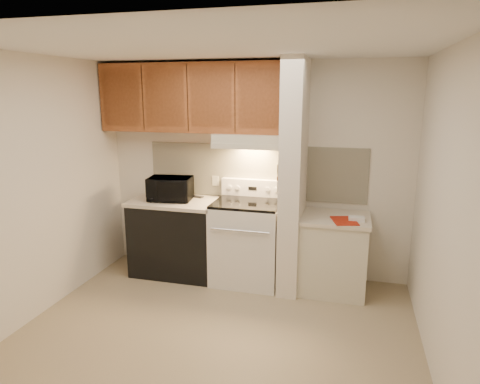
% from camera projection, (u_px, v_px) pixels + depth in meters
% --- Properties ---
extents(floor, '(3.60, 3.60, 0.00)m').
position_uv_depth(floor, '(217.00, 332.00, 3.93)').
color(floor, tan).
rests_on(floor, ground).
extents(ceiling, '(3.60, 3.60, 0.00)m').
position_uv_depth(ceiling, '(213.00, 46.00, 3.36)').
color(ceiling, white).
rests_on(ceiling, wall_back).
extents(wall_back, '(3.60, 2.50, 0.02)m').
position_uv_depth(wall_back, '(255.00, 170.00, 5.06)').
color(wall_back, silver).
rests_on(wall_back, floor).
extents(wall_left, '(0.02, 3.00, 2.50)m').
position_uv_depth(wall_left, '(37.00, 188.00, 4.09)').
color(wall_left, silver).
rests_on(wall_left, floor).
extents(wall_right, '(0.02, 3.00, 2.50)m').
position_uv_depth(wall_right, '(444.00, 215.00, 3.20)').
color(wall_right, silver).
rests_on(wall_right, floor).
extents(backsplash, '(2.60, 0.02, 0.63)m').
position_uv_depth(backsplash, '(254.00, 172.00, 5.05)').
color(backsplash, '#F9F1CD').
rests_on(backsplash, wall_back).
extents(range_body, '(0.76, 0.65, 0.92)m').
position_uv_depth(range_body, '(247.00, 243.00, 4.91)').
color(range_body, silver).
rests_on(range_body, floor).
extents(oven_window, '(0.50, 0.01, 0.30)m').
position_uv_depth(oven_window, '(240.00, 249.00, 4.60)').
color(oven_window, black).
rests_on(oven_window, range_body).
extents(oven_handle, '(0.65, 0.02, 0.02)m').
position_uv_depth(oven_handle, '(239.00, 231.00, 4.52)').
color(oven_handle, silver).
rests_on(oven_handle, range_body).
extents(cooktop, '(0.74, 0.64, 0.03)m').
position_uv_depth(cooktop, '(247.00, 203.00, 4.80)').
color(cooktop, black).
rests_on(cooktop, range_body).
extents(range_backguard, '(0.76, 0.08, 0.20)m').
position_uv_depth(range_backguard, '(253.00, 188.00, 5.04)').
color(range_backguard, silver).
rests_on(range_backguard, range_body).
extents(range_display, '(0.10, 0.01, 0.04)m').
position_uv_depth(range_display, '(252.00, 188.00, 5.01)').
color(range_display, black).
rests_on(range_display, range_backguard).
extents(range_knob_left_outer, '(0.05, 0.02, 0.05)m').
position_uv_depth(range_knob_left_outer, '(229.00, 187.00, 5.07)').
color(range_knob_left_outer, silver).
rests_on(range_knob_left_outer, range_backguard).
extents(range_knob_left_inner, '(0.05, 0.02, 0.05)m').
position_uv_depth(range_knob_left_inner, '(238.00, 188.00, 5.05)').
color(range_knob_left_inner, silver).
rests_on(range_knob_left_inner, range_backguard).
extents(range_knob_right_inner, '(0.05, 0.02, 0.05)m').
position_uv_depth(range_knob_right_inner, '(268.00, 189.00, 4.96)').
color(range_knob_right_inner, silver).
rests_on(range_knob_right_inner, range_backguard).
extents(range_knob_right_outer, '(0.05, 0.02, 0.05)m').
position_uv_depth(range_knob_right_outer, '(276.00, 190.00, 4.93)').
color(range_knob_right_outer, silver).
rests_on(range_knob_right_outer, range_backguard).
extents(dishwasher_front, '(1.00, 0.63, 0.87)m').
position_uv_depth(dishwasher_front, '(177.00, 238.00, 5.15)').
color(dishwasher_front, black).
rests_on(dishwasher_front, floor).
extents(left_countertop, '(1.04, 0.67, 0.04)m').
position_uv_depth(left_countertop, '(175.00, 202.00, 5.04)').
color(left_countertop, beige).
rests_on(left_countertop, dishwasher_front).
extents(spoon_rest, '(0.21, 0.11, 0.01)m').
position_uv_depth(spoon_rest, '(196.00, 196.00, 5.18)').
color(spoon_rest, black).
rests_on(spoon_rest, left_countertop).
extents(teal_jar, '(0.10, 0.10, 0.11)m').
position_uv_depth(teal_jar, '(180.00, 191.00, 5.24)').
color(teal_jar, '#2E6664').
rests_on(teal_jar, left_countertop).
extents(outlet, '(0.08, 0.01, 0.12)m').
position_uv_depth(outlet, '(215.00, 181.00, 5.19)').
color(outlet, beige).
rests_on(outlet, backsplash).
extents(microwave, '(0.54, 0.40, 0.27)m').
position_uv_depth(microwave, '(170.00, 189.00, 5.00)').
color(microwave, black).
rests_on(microwave, left_countertop).
extents(partition_pillar, '(0.22, 0.70, 2.50)m').
position_uv_depth(partition_pillar, '(293.00, 178.00, 4.60)').
color(partition_pillar, silver).
rests_on(partition_pillar, floor).
extents(pillar_trim, '(0.01, 0.70, 0.04)m').
position_uv_depth(pillar_trim, '(283.00, 173.00, 4.62)').
color(pillar_trim, brown).
rests_on(pillar_trim, partition_pillar).
extents(knife_strip, '(0.02, 0.42, 0.04)m').
position_uv_depth(knife_strip, '(282.00, 172.00, 4.57)').
color(knife_strip, black).
rests_on(knife_strip, partition_pillar).
extents(knife_blade_a, '(0.01, 0.03, 0.16)m').
position_uv_depth(knife_blade_a, '(278.00, 184.00, 4.44)').
color(knife_blade_a, silver).
rests_on(knife_blade_a, knife_strip).
extents(knife_handle_a, '(0.02, 0.02, 0.10)m').
position_uv_depth(knife_handle_a, '(278.00, 169.00, 4.42)').
color(knife_handle_a, black).
rests_on(knife_handle_a, knife_strip).
extents(knife_blade_b, '(0.01, 0.04, 0.18)m').
position_uv_depth(knife_blade_b, '(279.00, 183.00, 4.51)').
color(knife_blade_b, silver).
rests_on(knife_blade_b, knife_strip).
extents(knife_handle_b, '(0.02, 0.02, 0.10)m').
position_uv_depth(knife_handle_b, '(279.00, 168.00, 4.48)').
color(knife_handle_b, black).
rests_on(knife_handle_b, knife_strip).
extents(knife_blade_c, '(0.01, 0.04, 0.20)m').
position_uv_depth(knife_blade_c, '(280.00, 183.00, 4.59)').
color(knife_blade_c, silver).
rests_on(knife_blade_c, knife_strip).
extents(knife_handle_c, '(0.02, 0.02, 0.10)m').
position_uv_depth(knife_handle_c, '(281.00, 167.00, 4.56)').
color(knife_handle_c, black).
rests_on(knife_handle_c, knife_strip).
extents(knife_blade_d, '(0.01, 0.04, 0.16)m').
position_uv_depth(knife_blade_d, '(282.00, 179.00, 4.67)').
color(knife_blade_d, silver).
rests_on(knife_blade_d, knife_strip).
extents(knife_handle_d, '(0.02, 0.02, 0.10)m').
position_uv_depth(knife_handle_d, '(282.00, 166.00, 4.64)').
color(knife_handle_d, black).
rests_on(knife_handle_d, knife_strip).
extents(knife_blade_e, '(0.01, 0.04, 0.18)m').
position_uv_depth(knife_blade_e, '(283.00, 179.00, 4.74)').
color(knife_blade_e, silver).
rests_on(knife_blade_e, knife_strip).
extents(knife_handle_e, '(0.02, 0.02, 0.10)m').
position_uv_depth(knife_handle_e, '(283.00, 165.00, 4.72)').
color(knife_handle_e, black).
rests_on(knife_handle_e, knife_strip).
extents(oven_mitt, '(0.03, 0.11, 0.26)m').
position_uv_depth(oven_mitt, '(284.00, 179.00, 4.80)').
color(oven_mitt, slate).
rests_on(oven_mitt, partition_pillar).
extents(right_cab_base, '(0.70, 0.60, 0.81)m').
position_uv_depth(right_cab_base, '(333.00, 256.00, 4.68)').
color(right_cab_base, beige).
rests_on(right_cab_base, floor).
extents(right_countertop, '(0.74, 0.64, 0.04)m').
position_uv_depth(right_countertop, '(335.00, 218.00, 4.58)').
color(right_countertop, beige).
rests_on(right_countertop, right_cab_base).
extents(red_folder, '(0.31, 0.37, 0.01)m').
position_uv_depth(red_folder, '(344.00, 221.00, 4.41)').
color(red_folder, '#A21F0E').
rests_on(red_folder, right_countertop).
extents(white_box, '(0.16, 0.11, 0.04)m').
position_uv_depth(white_box, '(357.00, 219.00, 4.42)').
color(white_box, white).
rests_on(white_box, right_countertop).
extents(range_hood, '(0.78, 0.44, 0.15)m').
position_uv_depth(range_hood, '(250.00, 140.00, 4.76)').
color(range_hood, beige).
rests_on(range_hood, upper_cabinets).
extents(hood_lip, '(0.78, 0.04, 0.06)m').
position_uv_depth(hood_lip, '(246.00, 147.00, 4.58)').
color(hood_lip, beige).
rests_on(hood_lip, range_hood).
extents(upper_cabinets, '(2.18, 0.33, 0.77)m').
position_uv_depth(upper_cabinets, '(193.00, 98.00, 4.87)').
color(upper_cabinets, brown).
rests_on(upper_cabinets, wall_back).
extents(cab_door_a, '(0.46, 0.01, 0.63)m').
position_uv_depth(cab_door_a, '(121.00, 98.00, 4.93)').
color(cab_door_a, brown).
rests_on(cab_door_a, upper_cabinets).
extents(cab_gap_a, '(0.01, 0.01, 0.73)m').
position_uv_depth(cab_gap_a, '(143.00, 98.00, 4.86)').
color(cab_gap_a, black).
rests_on(cab_gap_a, upper_cabinets).
extents(cab_door_b, '(0.46, 0.01, 0.63)m').
position_uv_depth(cab_door_b, '(165.00, 98.00, 4.79)').
color(cab_door_b, brown).
rests_on(cab_door_b, upper_cabinets).
extents(cab_gap_b, '(0.01, 0.01, 0.73)m').
position_uv_depth(cab_gap_b, '(188.00, 98.00, 4.72)').
color(cab_gap_b, black).
rests_on(cab_gap_b, upper_cabinets).
extents(cab_door_c, '(0.46, 0.01, 0.63)m').
position_uv_depth(cab_door_c, '(211.00, 98.00, 4.65)').
color(cab_door_c, brown).
rests_on(cab_door_c, upper_cabinets).
extents(cab_gap_c, '(0.01, 0.01, 0.73)m').
position_uv_depth(cab_gap_c, '(235.00, 98.00, 4.59)').
color(cab_gap_c, black).
rests_on(cab_gap_c, upper_cabinets).
extents(cab_door_d, '(0.46, 0.01, 0.63)m').
position_uv_depth(cab_door_d, '(260.00, 98.00, 4.52)').
color(cab_door_d, brown).
rests_on(cab_door_d, upper_cabinets).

